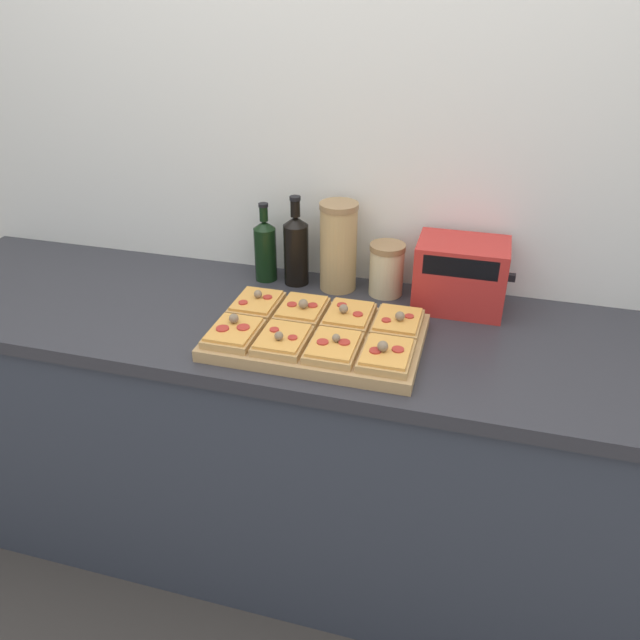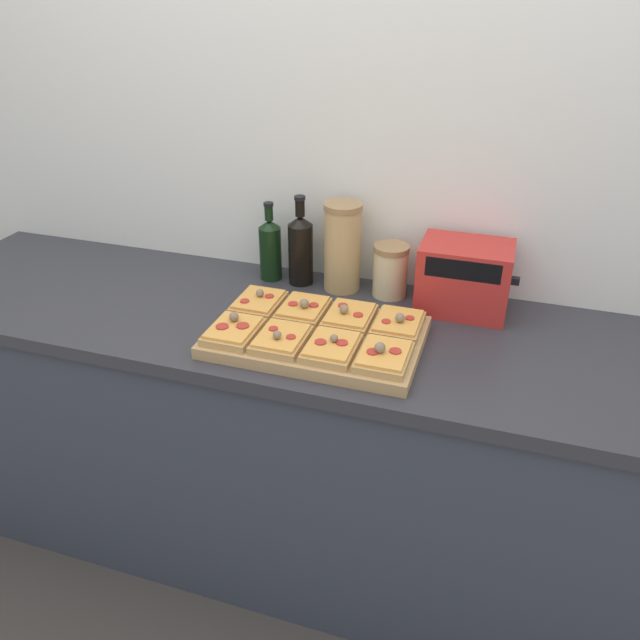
{
  "view_description": "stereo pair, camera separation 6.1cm",
  "coord_description": "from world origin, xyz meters",
  "px_view_note": "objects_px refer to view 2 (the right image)",
  "views": [
    {
      "loc": [
        0.43,
        -1.17,
        1.78
      ],
      "look_at": [
        0.04,
        0.25,
        0.96
      ],
      "focal_mm": 35.0,
      "sensor_mm": 36.0,
      "label": 1
    },
    {
      "loc": [
        0.49,
        -1.15,
        1.78
      ],
      "look_at": [
        0.04,
        0.25,
        0.96
      ],
      "focal_mm": 35.0,
      "sensor_mm": 36.0,
      "label": 2
    }
  ],
  "objects_px": {
    "wine_bottle": "(301,248)",
    "grain_jar_short": "(390,270)",
    "grain_jar_tall": "(343,247)",
    "toaster_oven": "(464,277)",
    "cutting_board": "(317,337)",
    "olive_oil_bottle": "(270,248)"
  },
  "relations": [
    {
      "from": "grain_jar_tall",
      "to": "grain_jar_short",
      "type": "distance_m",
      "value": 0.16
    },
    {
      "from": "cutting_board",
      "to": "toaster_oven",
      "type": "bearing_deg",
      "value": 42.04
    },
    {
      "from": "cutting_board",
      "to": "grain_jar_short",
      "type": "distance_m",
      "value": 0.37
    },
    {
      "from": "grain_jar_short",
      "to": "toaster_oven",
      "type": "xyz_separation_m",
      "value": [
        0.22,
        -0.03,
        0.02
      ]
    },
    {
      "from": "grain_jar_short",
      "to": "toaster_oven",
      "type": "relative_size",
      "value": 0.58
    },
    {
      "from": "grain_jar_tall",
      "to": "grain_jar_short",
      "type": "relative_size",
      "value": 1.7
    },
    {
      "from": "cutting_board",
      "to": "grain_jar_short",
      "type": "height_order",
      "value": "grain_jar_short"
    },
    {
      "from": "toaster_oven",
      "to": "wine_bottle",
      "type": "bearing_deg",
      "value": 176.9
    },
    {
      "from": "cutting_board",
      "to": "olive_oil_bottle",
      "type": "relative_size",
      "value": 2.2
    },
    {
      "from": "cutting_board",
      "to": "wine_bottle",
      "type": "xyz_separation_m",
      "value": [
        -0.16,
        0.34,
        0.1
      ]
    },
    {
      "from": "wine_bottle",
      "to": "grain_jar_short",
      "type": "distance_m",
      "value": 0.29
    },
    {
      "from": "wine_bottle",
      "to": "grain_jar_tall",
      "type": "bearing_deg",
      "value": 0.0
    },
    {
      "from": "grain_jar_tall",
      "to": "toaster_oven",
      "type": "height_order",
      "value": "grain_jar_tall"
    },
    {
      "from": "wine_bottle",
      "to": "grain_jar_tall",
      "type": "distance_m",
      "value": 0.14
    },
    {
      "from": "olive_oil_bottle",
      "to": "wine_bottle",
      "type": "distance_m",
      "value": 0.1
    },
    {
      "from": "cutting_board",
      "to": "grain_jar_short",
      "type": "bearing_deg",
      "value": 69.92
    },
    {
      "from": "grain_jar_tall",
      "to": "toaster_oven",
      "type": "distance_m",
      "value": 0.38
    },
    {
      "from": "grain_jar_tall",
      "to": "toaster_oven",
      "type": "bearing_deg",
      "value": -4.23
    },
    {
      "from": "toaster_oven",
      "to": "cutting_board",
      "type": "bearing_deg",
      "value": -137.96
    },
    {
      "from": "toaster_oven",
      "to": "grain_jar_short",
      "type": "bearing_deg",
      "value": 172.9
    },
    {
      "from": "wine_bottle",
      "to": "toaster_oven",
      "type": "distance_m",
      "value": 0.51
    },
    {
      "from": "grain_jar_tall",
      "to": "toaster_oven",
      "type": "relative_size",
      "value": 0.99
    }
  ]
}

